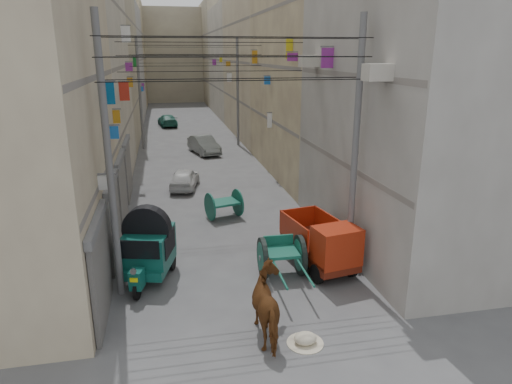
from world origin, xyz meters
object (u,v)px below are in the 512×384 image
object	(u,v)px
auto_rickshaw	(148,246)
tonga_cart	(282,256)
feed_sack	(305,338)
distant_car_white	(185,178)
second_cart	(224,204)
mini_truck	(324,247)
horse	(272,306)
distant_car_grey	(204,145)
distant_car_green	(167,120)

from	to	relation	value
auto_rickshaw	tonga_cart	world-z (taller)	auto_rickshaw
feed_sack	distant_car_white	world-z (taller)	distant_car_white
distant_car_white	second_cart	bearing A→B (deg)	118.43
feed_sack	mini_truck	bearing A→B (deg)	64.24
auto_rickshaw	horse	world-z (taller)	auto_rickshaw
tonga_cart	distant_car_grey	xyz separation A→B (m)	(-0.70, 19.26, -0.06)
feed_sack	horse	bearing A→B (deg)	148.20
tonga_cart	distant_car_green	world-z (taller)	tonga_cart
distant_car_white	distant_car_green	distance (m)	22.05
feed_sack	distant_car_green	size ratio (longest dim) A/B	0.15
second_cart	distant_car_grey	distance (m)	13.54
second_cart	distant_car_green	bearing A→B (deg)	78.42
tonga_cart	mini_truck	size ratio (longest dim) A/B	0.88
auto_rickshaw	horse	distance (m)	4.93
second_cart	distant_car_grey	size ratio (longest dim) A/B	0.43
distant_car_green	horse	bearing A→B (deg)	85.77
auto_rickshaw	distant_car_white	bearing A→B (deg)	95.48
auto_rickshaw	feed_sack	bearing A→B (deg)	-33.66
auto_rickshaw	tonga_cart	size ratio (longest dim) A/B	0.92
horse	distant_car_green	world-z (taller)	horse
distant_car_grey	tonga_cart	bearing A→B (deg)	-102.34
distant_car_grey	distant_car_green	xyz separation A→B (m)	(-2.32, 13.47, -0.06)
mini_truck	distant_car_green	bearing A→B (deg)	87.34
distant_car_white	distant_car_green	world-z (taller)	distant_car_green
auto_rickshaw	mini_truck	size ratio (longest dim) A/B	0.81
horse	distant_car_green	size ratio (longest dim) A/B	0.53
horse	distant_car_white	distance (m)	13.93
distant_car_grey	mini_truck	bearing A→B (deg)	-98.04
second_cart	horse	size ratio (longest dim) A/B	0.80
mini_truck	second_cart	size ratio (longest dim) A/B	2.04
distant_car_grey	horse	bearing A→B (deg)	-105.39
auto_rickshaw	tonga_cart	bearing A→B (deg)	5.43
distant_car_white	tonga_cart	bearing A→B (deg)	115.62
mini_truck	second_cart	world-z (taller)	mini_truck
distant_car_white	distant_car_grey	size ratio (longest dim) A/B	0.83
mini_truck	horse	xyz separation A→B (m)	(-2.52, -3.22, 0.02)
distant_car_green	mini_truck	bearing A→B (deg)	90.46
second_cart	distant_car_green	distance (m)	27.08
tonga_cart	distant_car_white	bearing A→B (deg)	104.22
tonga_cart	distant_car_grey	world-z (taller)	tonga_cart
tonga_cart	distant_car_green	bearing A→B (deg)	96.25
horse	auto_rickshaw	bearing A→B (deg)	-53.89
second_cart	horse	xyz separation A→B (m)	(0.01, -8.89, 0.23)
tonga_cart	second_cart	size ratio (longest dim) A/B	1.79
horse	distant_car_white	bearing A→B (deg)	-86.59
auto_rickshaw	mini_truck	bearing A→B (deg)	8.37
tonga_cart	distant_car_green	distance (m)	32.87
distant_car_grey	feed_sack	bearing A→B (deg)	-103.50
horse	distant_car_white	world-z (taller)	horse
mini_truck	auto_rickshaw	bearing A→B (deg)	163.12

